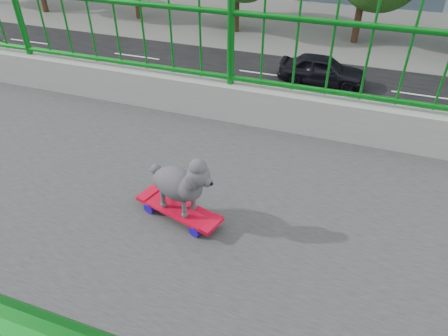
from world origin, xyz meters
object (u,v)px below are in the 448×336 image
skateboard (179,210)px  car_5 (103,204)px  car_7 (55,88)px  car_4 (322,70)px  poodle (180,183)px

skateboard → car_5: size_ratio=0.13×
skateboard → car_7: 18.71m
car_4 → car_5: bearing=160.4°
car_4 → car_7: car_4 is taller
poodle → car_5: bearing=-120.8°
poodle → car_7: size_ratio=0.09×
skateboard → car_4: (-18.69, -1.15, -6.31)m
car_5 → car_7: car_5 is taller
poodle → car_5: (-5.90, -5.73, -6.55)m
poodle → skateboard: bearing=-90.0°
skateboard → car_4: bearing=-161.5°
poodle → car_4: 19.84m
car_4 → skateboard: bearing=-176.5°
car_4 → car_5: size_ratio=1.00×
skateboard → car_5: bearing=-120.9°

